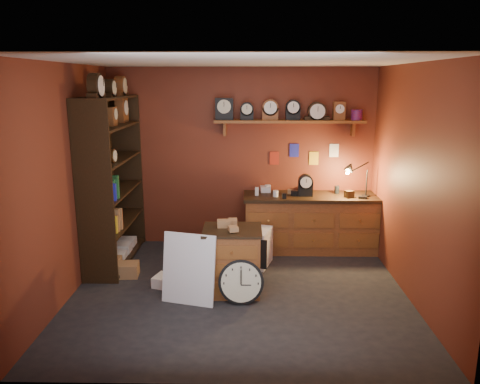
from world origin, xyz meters
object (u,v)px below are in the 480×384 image
Objects in this scene: shelving_unit at (110,174)px; big_round_clock at (241,282)px; low_cabinet at (232,258)px; workbench at (311,220)px.

big_round_clock is (1.82, -1.28, -1.00)m from shelving_unit.
shelving_unit is 2.92× the size of low_cabinet.
shelving_unit is at bearing 144.95° from big_round_clock.
shelving_unit reaches higher than big_round_clock.
big_round_clock is (-1.02, -1.77, -0.22)m from workbench.
shelving_unit is 2.13m from low_cabinet.
shelving_unit is 2.99m from workbench.
shelving_unit is 4.93× the size of big_round_clock.
workbench is 2.06m from big_round_clock.
workbench is 3.87× the size of big_round_clock.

